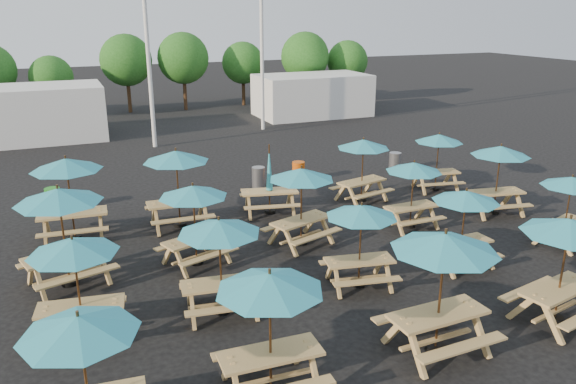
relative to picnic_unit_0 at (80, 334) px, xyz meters
name	(u,v)px	position (x,y,z in m)	size (l,w,h in m)	color
ground	(308,242)	(6.47, 5.94, -1.91)	(120.00, 120.00, 0.00)	black
picnic_unit_0	(80,334)	(0.00, 0.00, 0.00)	(1.97, 1.97, 2.24)	#A47749
picnic_unit_1	(74,253)	(0.06, 3.16, -0.01)	(2.06, 2.06, 2.23)	#A47749
picnic_unit_2	(59,202)	(-0.11, 5.78, 0.25)	(2.55, 2.55, 2.53)	#A47749
picnic_unit_3	(67,170)	(0.16, 8.84, 0.23)	(2.18, 2.18, 2.50)	#A47749
picnic_unit_4	(270,291)	(3.05, 0.04, 0.08)	(1.96, 1.96, 2.33)	#A47749
picnic_unit_5	(219,233)	(3.01, 3.00, 0.02)	(2.06, 2.06, 2.26)	#A47749
picnic_unit_6	(193,197)	(3.10, 5.74, -0.01)	(2.29, 2.29, 2.22)	#A47749
picnic_unit_7	(176,162)	(3.28, 8.64, 0.21)	(2.08, 2.08, 2.48)	#A47749
picnic_unit_8	(444,251)	(6.54, -0.08, 0.27)	(2.14, 2.14, 2.55)	#A47749
picnic_unit_9	(361,217)	(6.49, 2.94, -0.09)	(2.02, 2.02, 2.14)	#A47749
picnic_unit_10	(301,179)	(6.23, 5.89, 0.06)	(2.36, 2.36, 2.31)	#A47749
picnic_unit_11	(269,185)	(6.33, 8.69, -0.93)	(2.16, 1.98, 2.37)	#A47749
picnic_unit_12	(568,234)	(9.65, -0.16, 0.15)	(2.31, 2.31, 2.42)	#A47749
picnic_unit_13	(466,201)	(9.54, 2.90, -0.09)	(1.79, 1.79, 2.13)	#A47749
picnic_unit_14	(414,172)	(9.95, 5.79, -0.09)	(1.77, 1.77, 2.12)	#A47749
picnic_unit_15	(363,148)	(9.81, 8.62, 0.03)	(2.21, 2.21, 2.27)	#A47749
picnic_unit_17	(571,186)	(13.26, 2.92, -0.14)	(2.13, 2.13, 2.07)	#A47749
picnic_unit_18	(500,156)	(13.28, 5.77, 0.09)	(2.20, 2.20, 2.34)	#A47749
picnic_unit_19	(439,142)	(13.05, 8.67, -0.06)	(2.07, 2.07, 2.17)	#A47749
waste_bin_0	(53,199)	(-0.36, 11.73, -1.51)	(0.50, 0.50, 0.80)	#1A8618
waste_bin_1	(259,177)	(6.96, 11.55, -1.51)	(0.50, 0.50, 0.80)	gray
waste_bin_2	(298,172)	(8.69, 11.68, -1.51)	(0.50, 0.50, 0.80)	#D1500C
waste_bin_3	(395,162)	(13.07, 11.48, -1.51)	(0.50, 0.50, 0.80)	gray
mast_0	(146,22)	(4.47, 19.94, 4.09)	(0.20, 0.20, 12.00)	silver
mast_1	(262,20)	(10.97, 21.94, 4.09)	(0.20, 0.20, 12.00)	silver
event_tent_0	(22,114)	(-1.53, 23.94, -0.51)	(8.00, 4.00, 2.80)	silver
event_tent_1	(312,95)	(15.47, 24.94, -0.61)	(7.00, 4.00, 2.60)	silver
tree_2	(51,77)	(0.08, 29.59, 0.72)	(2.59, 2.59, 3.93)	#382314
tree_3	(126,60)	(4.72, 30.65, 1.50)	(3.36, 3.36, 5.09)	#382314
tree_4	(183,58)	(8.37, 30.20, 1.55)	(3.41, 3.41, 5.17)	#382314
tree_5	(243,63)	(12.70, 30.61, 1.06)	(2.94, 2.94, 4.45)	#382314
tree_6	(305,56)	(16.71, 28.83, 1.52)	(3.38, 3.38, 5.13)	#382314
tree_7	(347,61)	(20.10, 28.86, 1.08)	(2.95, 2.95, 4.48)	#382314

